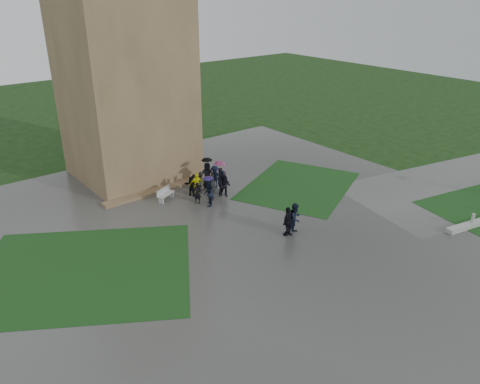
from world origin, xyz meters
TOP-DOWN VIEW (x-y plane):
  - ground at (0.00, 0.00)m, footprint 120.00×120.00m
  - plaza at (0.00, 2.00)m, footprint 34.00×34.00m
  - lawn_inset_left at (-8.50, 4.00)m, footprint 14.10×13.46m
  - lawn_inset_right at (8.50, 5.00)m, footprint 11.12×10.15m
  - tower at (0.00, 15.00)m, footprint 8.00×8.00m
  - tower_plinth at (0.00, 10.60)m, footprint 9.00×0.80m
  - bench at (-0.59, 9.05)m, footprint 1.57×1.04m
  - visitor_cluster at (2.36, 7.93)m, footprint 3.34×3.70m
  - pedestrian_mid at (3.11, 0.03)m, footprint 1.05×0.77m
  - pedestrian_near at (2.60, 0.13)m, footprint 1.21×0.91m

SIDE VIEW (x-z plane):
  - ground at x=0.00m, z-range 0.00..0.00m
  - plaza at x=0.00m, z-range 0.00..0.02m
  - lawn_inset_left at x=-8.50m, z-range 0.02..0.03m
  - lawn_inset_right at x=8.50m, z-range 0.02..0.03m
  - tower_plinth at x=0.00m, z-range 0.02..0.24m
  - bench at x=-0.59m, z-range 0.03..0.90m
  - pedestrian_near at x=2.60m, z-range 0.02..1.85m
  - pedestrian_mid at x=3.11m, z-range 0.02..1.96m
  - visitor_cluster at x=2.36m, z-range -0.14..2.23m
  - tower at x=0.00m, z-range 0.00..18.00m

